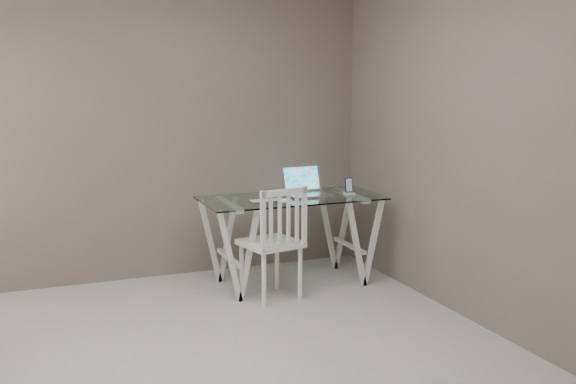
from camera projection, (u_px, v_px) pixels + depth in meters
name	position (u px, v px, depth m)	size (l,w,h in m)	color
room	(200.00, 87.00, 3.96)	(4.50, 4.52, 2.71)	#B2AFAA
desk	(291.00, 240.00, 6.08)	(1.50, 0.70, 0.75)	silver
chair	(276.00, 238.00, 5.62)	(0.49, 0.49, 0.91)	white
laptop	(306.00, 188.00, 6.14)	(0.35, 0.33, 0.24)	#B5B5BA
keyboard	(265.00, 201.00, 5.85)	(0.26, 0.11, 0.01)	silver
mouse	(285.00, 201.00, 5.75)	(0.12, 0.07, 0.04)	white
phone_dock	(349.00, 190.00, 6.15)	(0.08, 0.08, 0.14)	white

